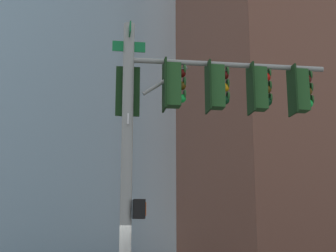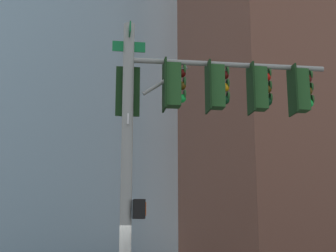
% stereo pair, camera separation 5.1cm
% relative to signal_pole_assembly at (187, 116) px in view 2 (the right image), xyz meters
% --- Properties ---
extents(signal_pole_assembly, '(4.98, 1.39, 7.04)m').
position_rel_signal_pole_assembly_xyz_m(signal_pole_assembly, '(0.00, 0.00, 0.00)').
color(signal_pole_assembly, gray).
rests_on(signal_pole_assembly, ground_plane).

